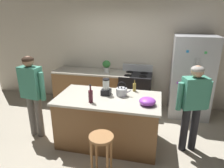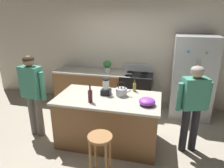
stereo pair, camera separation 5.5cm
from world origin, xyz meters
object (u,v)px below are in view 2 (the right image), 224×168
Objects in this scene: kitchen_island at (108,120)px; refrigerator at (192,78)px; stove_range at (136,92)px; person_by_island_left at (32,89)px; potted_plant at (107,65)px; bar_stool at (100,145)px; person_by_sink_right at (193,102)px; bottle_wine at (90,96)px; tea_kettle at (121,92)px; mixing_bowl at (147,102)px; blender_appliance at (106,88)px; bottle_vinegar at (134,87)px.

refrigerator reaches higher than kitchen_island.
refrigerator reaches higher than stove_range.
potted_plant is at bearing 57.74° from person_by_island_left.
person_by_sink_right is at bearing 35.74° from bar_stool.
kitchen_island is 5.87× the size of bottle_wine.
tea_kettle reaches higher than kitchen_island.
refrigerator is at bearing 44.73° from tea_kettle.
tea_kettle reaches higher than mixing_bowl.
refrigerator is 2.54m from bottle_wine.
stove_range is 0.70× the size of person_by_sink_right.
bottle_wine is (-0.56, -1.79, 0.57)m from stove_range.
bar_stool is 1.03m from mixing_bowl.
bottle_vinegar is (0.49, 0.28, -0.04)m from blender_appliance.
bottle_wine is at bearing -132.05° from kitchen_island.
bottle_wine is at bearing -138.35° from tea_kettle.
blender_appliance is (-1.66, -1.38, 0.11)m from refrigerator.
bar_stool is 2.97× the size of bottle_vinegar.
tea_kettle reaches higher than stove_range.
tea_kettle is (-0.11, -1.38, 0.53)m from stove_range.
blender_appliance is (0.36, -1.43, -0.04)m from potted_plant.
bottle_vinegar is (1.88, 0.50, 0.03)m from person_by_island_left.
stove_range is at bearing 128.24° from person_by_sink_right.
bar_stool is at bearing -144.26° from person_by_sink_right.
person_by_sink_right is 5.24× the size of potted_plant.
potted_plant is 1.42m from bottle_vinegar.
bottle_vinegar is (0.65, 0.67, -0.03)m from bottle_wine.
stove_range is at bearing 102.62° from mixing_bowl.
bottle_vinegar is at bearing 45.75° from bottle_wine.
potted_plant is 1.82m from bottle_wine.
person_by_sink_right is 0.79m from mixing_bowl.
kitchen_island is 0.87m from bar_stool.
bottle_vinegar is at bearing 44.40° from kitchen_island.
refrigerator is (1.59, 1.50, 0.48)m from kitchen_island.
kitchen_island is at bearing 167.88° from mixing_bowl.
blender_appliance reaches higher than mixing_bowl.
mixing_bowl is (0.28, -0.56, -0.02)m from bottle_vinegar.
bottle_vinegar is at bearing 14.81° from person_by_island_left.
bottle_wine is (-0.17, -0.39, -0.01)m from blender_appliance.
refrigerator is 2.02m from potted_plant.
potted_plant reaches higher than stove_range.
bar_stool is 2.29× the size of blender_appliance.
refrigerator reaches higher than bottle_wine.
potted_plant is 2.04m from mixing_bowl.
bottle_vinegar reaches higher than kitchen_island.
person_by_sink_right is 5.70× the size of tea_kettle.
blender_appliance is (-0.18, 0.99, 0.51)m from bar_stool.
mixing_bowl is at bearing 6.93° from bottle_wine.
blender_appliance is (-0.07, 0.12, 0.59)m from kitchen_island.
stove_range is at bearing 94.66° from bottle_vinegar.
bar_stool is at bearing -129.77° from mixing_bowl.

